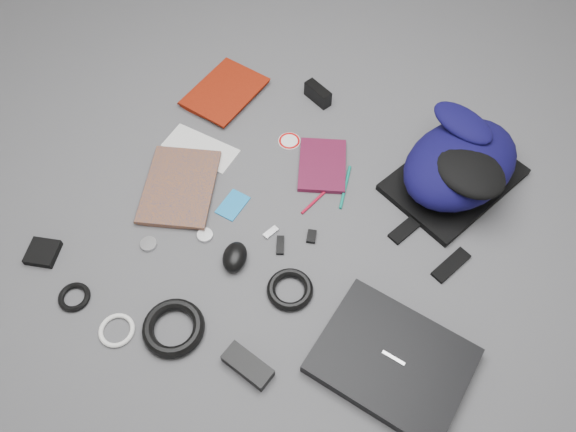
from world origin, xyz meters
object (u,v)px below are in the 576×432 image
at_px(backpack, 460,163).
at_px(compact_camera, 318,94).
at_px(textbook_red, 202,81).
at_px(mouse, 235,257).
at_px(power_brick, 248,366).
at_px(dvd_case, 322,165).
at_px(pouch, 43,252).
at_px(comic_book, 146,184).
at_px(laptop, 392,360).

xyz_separation_m(backpack, compact_camera, (-0.51, 0.14, -0.06)).
distance_m(textbook_red, mouse, 0.71).
bearing_deg(power_brick, mouse, 136.15).
bearing_deg(power_brick, dvd_case, 109.28).
distance_m(backpack, compact_camera, 0.53).
xyz_separation_m(power_brick, pouch, (-0.66, 0.05, -0.01)).
relative_size(dvd_case, compact_camera, 2.03).
bearing_deg(compact_camera, backpack, 9.05).
bearing_deg(pouch, mouse, 22.47).
bearing_deg(dvd_case, compact_camera, 95.35).
bearing_deg(comic_book, compact_camera, 40.34).
relative_size(laptop, pouch, 4.44).
relative_size(mouse, power_brick, 0.72).
xyz_separation_m(laptop, dvd_case, (-0.40, 0.50, -0.01)).
relative_size(backpack, mouse, 4.59).
bearing_deg(comic_book, power_brick, -53.32).
height_order(backpack, dvd_case, backpack).
height_order(comic_book, power_brick, power_brick).
bearing_deg(backpack, textbook_red, -158.95).
xyz_separation_m(backpack, laptop, (0.01, -0.61, -0.07)).
bearing_deg(compact_camera, laptop, -30.60).
bearing_deg(power_brick, pouch, -171.52).
bearing_deg(compact_camera, mouse, -62.33).
xyz_separation_m(laptop, mouse, (-0.49, 0.09, 0.01)).
bearing_deg(mouse, laptop, -24.91).
distance_m(compact_camera, power_brick, 0.94).
bearing_deg(backpack, dvd_case, -139.50).
height_order(laptop, dvd_case, laptop).
bearing_deg(textbook_red, dvd_case, -7.92).
bearing_deg(textbook_red, pouch, -86.04).
height_order(power_brick, pouch, power_brick).
bearing_deg(comic_book, pouch, -131.25).
xyz_separation_m(compact_camera, power_brick, (0.20, -0.91, -0.01)).
relative_size(laptop, comic_book, 1.28).
bearing_deg(pouch, power_brick, -4.10).
relative_size(dvd_case, pouch, 2.46).
relative_size(comic_book, dvd_case, 1.41).
distance_m(laptop, mouse, 0.50).
xyz_separation_m(dvd_case, pouch, (-0.59, -0.61, 0.00)).
distance_m(compact_camera, pouch, 0.98).
height_order(laptop, textbook_red, laptop).
height_order(backpack, comic_book, backpack).
xyz_separation_m(backpack, mouse, (-0.47, -0.52, -0.06)).
height_order(compact_camera, power_brick, compact_camera).
height_order(backpack, compact_camera, backpack).
relative_size(dvd_case, mouse, 2.15).
height_order(comic_book, mouse, mouse).
bearing_deg(pouch, laptop, 6.56).
distance_m(textbook_red, dvd_case, 0.54).
bearing_deg(power_brick, comic_book, 157.89).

